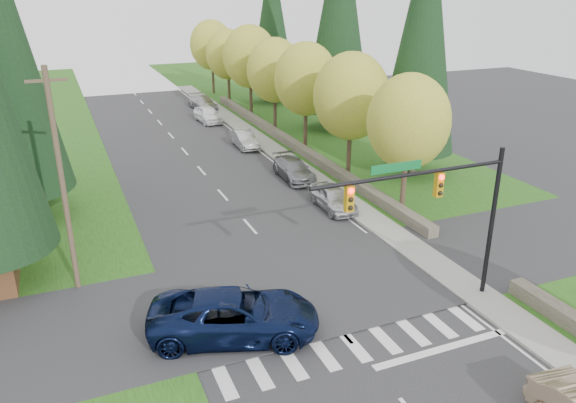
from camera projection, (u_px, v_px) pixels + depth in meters
ground at (401, 400)px, 18.75m from camera, size 120.00×120.00×0.00m
grass_east at (400, 175)px, 40.58m from camera, size 14.00×110.00×0.06m
grass_west at (3, 232)px, 31.26m from camera, size 14.00×110.00×0.06m
cross_street at (304, 288)px, 25.63m from camera, size 120.00×8.00×0.10m
sidewalk_east at (312, 176)px, 40.10m from camera, size 1.80×80.00×0.13m
curb_east at (301, 178)px, 39.79m from camera, size 0.20×80.00×0.13m
stone_wall_north at (290, 142)px, 47.48m from camera, size 0.70×40.00×0.70m
traffic_signal at (441, 199)px, 22.36m from camera, size 8.70×0.37×6.80m
utility_pole at (62, 182)px, 23.77m from camera, size 1.60×0.24×10.00m
decid_tree_0 at (409, 122)px, 32.03m from camera, size 4.80×4.80×8.37m
decid_tree_1 at (351, 96)px, 38.00m from camera, size 5.20×5.20×8.80m
decid_tree_2 at (306, 79)px, 43.90m from camera, size 5.00×5.00×8.82m
decid_tree_3 at (275, 70)px, 50.04m from camera, size 5.00×5.00×8.55m
decid_tree_4 at (250, 57)px, 55.94m from camera, size 5.40×5.40×9.18m
decid_tree_5 at (228, 54)px, 62.08m from camera, size 4.80×4.80×8.30m
decid_tree_6 at (212, 45)px, 68.00m from camera, size 5.20×5.20×8.86m
conifer_e_a at (423, 34)px, 37.37m from camera, size 5.44×5.44×17.80m
conifer_e_b at (340, 9)px, 49.39m from camera, size 6.12×6.12×19.80m
conifer_e_c at (272, 18)px, 61.60m from camera, size 5.10×5.10×16.80m
suv_navy at (234, 315)px, 21.90m from camera, size 7.27×5.04×1.84m
parked_car_a at (333, 197)px, 34.32m from camera, size 1.87×4.36×1.47m
parked_car_b at (294, 169)px, 39.59m from camera, size 2.16×4.90×1.40m
parked_car_c at (244, 140)px, 47.08m from camera, size 1.50×4.19×1.37m
parked_car_d at (208, 114)px, 55.60m from camera, size 2.14×4.71×1.57m
parked_car_e at (203, 103)px, 61.26m from camera, size 2.57×5.20×1.45m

